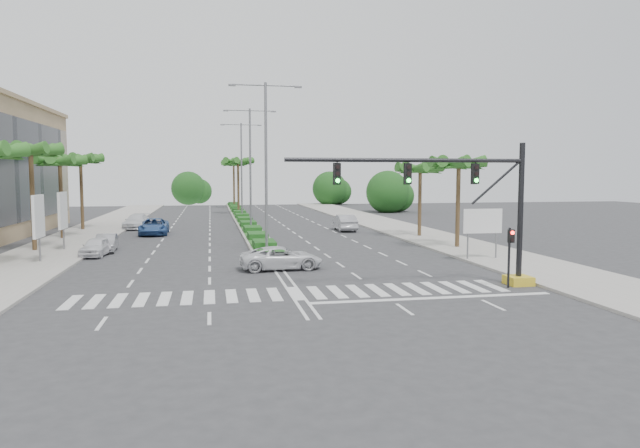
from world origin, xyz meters
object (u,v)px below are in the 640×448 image
object	(u,v)px
car_parked_c	(154,227)
car_parked_d	(137,222)
car_crossing	(281,258)
car_parked_b	(106,243)
car_parked_a	(96,247)
car_right	(345,223)

from	to	relation	value
car_parked_c	car_parked_d	bearing A→B (deg)	108.90
car_crossing	car_parked_b	bearing A→B (deg)	45.07
car_parked_b	car_crossing	distance (m)	15.45
car_parked_b	car_parked_a	bearing A→B (deg)	-99.99
car_parked_a	car_parked_d	world-z (taller)	car_parked_d
car_right	car_parked_c	bearing A→B (deg)	2.44
car_parked_b	car_right	xyz separation A→B (m)	(20.71, 11.83, 0.17)
car_crossing	car_right	world-z (taller)	car_right
car_parked_a	car_parked_c	world-z (taller)	car_parked_c
car_parked_d	car_parked_b	bearing A→B (deg)	-83.56
car_parked_b	car_parked_c	distance (m)	11.76
car_parked_d	car_parked_a	bearing A→B (deg)	-84.30
car_parked_c	car_parked_b	bearing A→B (deg)	-102.41
car_crossing	car_parked_a	bearing A→B (deg)	52.84
car_parked_c	car_parked_a	bearing A→B (deg)	-101.59
car_parked_b	car_parked_d	xyz separation A→B (m)	(-0.03, 17.92, 0.11)
car_parked_c	car_right	world-z (taller)	car_right
car_parked_a	car_parked_b	size ratio (longest dim) A/B	0.98
car_parked_a	car_parked_c	xyz separation A→B (m)	(2.56, 13.86, 0.12)
car_parked_a	car_right	distance (m)	25.30
car_parked_d	car_right	world-z (taller)	car_right
car_parked_a	car_parked_b	world-z (taller)	car_parked_a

